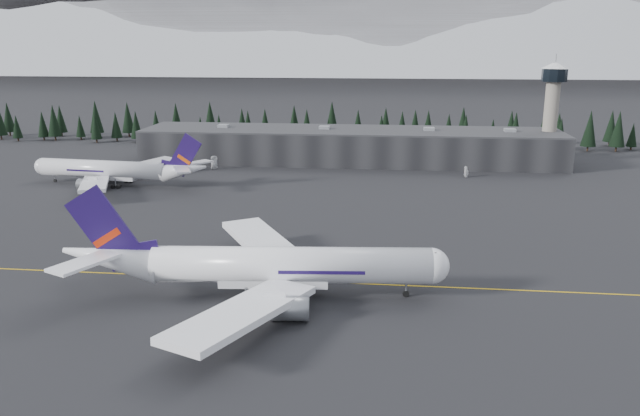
# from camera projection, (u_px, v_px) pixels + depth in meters

# --- Properties ---
(ground) EXTENTS (1400.00, 1400.00, 0.00)m
(ground) POSITION_uv_depth(u_px,v_px,m) (309.00, 278.00, 123.34)
(ground) COLOR black
(ground) RESTS_ON ground
(taxiline) EXTENTS (400.00, 0.40, 0.02)m
(taxiline) POSITION_uv_depth(u_px,v_px,m) (307.00, 281.00, 121.42)
(taxiline) COLOR gold
(taxiline) RESTS_ON ground
(terminal) EXTENTS (160.00, 30.00, 12.60)m
(terminal) POSITION_uv_depth(u_px,v_px,m) (350.00, 145.00, 241.74)
(terminal) COLOR black
(terminal) RESTS_ON ground
(control_tower) EXTENTS (10.00, 10.00, 37.70)m
(control_tower) POSITION_uv_depth(u_px,v_px,m) (552.00, 102.00, 232.16)
(control_tower) COLOR gray
(control_tower) RESTS_ON ground
(treeline) EXTENTS (360.00, 20.00, 15.00)m
(treeline) POSITION_uv_depth(u_px,v_px,m) (355.00, 129.00, 276.95)
(treeline) COLOR black
(treeline) RESTS_ON ground
(mountain_ridge) EXTENTS (4400.00, 900.00, 420.00)m
(mountain_ridge) POSITION_uv_depth(u_px,v_px,m) (382.00, 69.00, 1083.50)
(mountain_ridge) COLOR white
(mountain_ridge) RESTS_ON ground
(jet_main) EXTENTS (70.80, 65.12, 20.82)m
(jet_main) POSITION_uv_depth(u_px,v_px,m) (258.00, 265.00, 113.24)
(jet_main) COLOR white
(jet_main) RESTS_ON ground
(jet_parked) EXTENTS (60.68, 55.80, 17.85)m
(jet_parked) POSITION_uv_depth(u_px,v_px,m) (118.00, 170.00, 201.50)
(jet_parked) COLOR silver
(jet_parked) RESTS_ON ground
(gse_vehicle_a) EXTENTS (3.93, 5.47, 1.38)m
(gse_vehicle_a) POSITION_uv_depth(u_px,v_px,m) (214.00, 167.00, 228.31)
(gse_vehicle_a) COLOR silver
(gse_vehicle_a) RESTS_ON ground
(gse_vehicle_b) EXTENTS (4.13, 2.40, 1.32)m
(gse_vehicle_b) POSITION_uv_depth(u_px,v_px,m) (466.00, 175.00, 214.72)
(gse_vehicle_b) COLOR silver
(gse_vehicle_b) RESTS_ON ground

